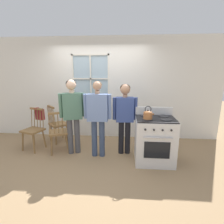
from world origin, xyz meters
TOP-DOWN VIEW (x-y plane):
  - ground_plane at (0.00, 0.00)m, footprint 16.00×16.00m
  - wall_back at (0.01, 1.40)m, footprint 6.40×0.16m
  - chair_by_window at (-1.44, 0.40)m, footprint 0.52×0.51m
  - chair_near_wall at (-1.04, 0.89)m, footprint 0.58×0.58m
  - chair_center_cluster at (-0.79, 0.29)m, footprint 0.55×0.54m
  - person_elderly_left at (-0.43, 0.27)m, footprint 0.56×0.33m
  - person_teen_center at (0.13, 0.18)m, footprint 0.58×0.21m
  - person_adult_right at (0.69, 0.36)m, footprint 0.53×0.24m
  - stove at (1.30, 0.03)m, footprint 0.76×0.68m
  - kettle at (1.13, -0.10)m, footprint 0.21×0.17m
  - potted_plant at (-0.23, 1.31)m, footprint 0.13×0.13m
  - handbag at (-1.37, 0.62)m, footprint 0.24×0.23m

SIDE VIEW (x-z plane):
  - ground_plane at x=0.00m, z-range 0.00..0.00m
  - chair_by_window at x=-1.44m, z-range -0.03..0.95m
  - chair_near_wall at x=-1.04m, z-range -0.03..0.95m
  - chair_center_cluster at x=-0.79m, z-range -0.03..0.95m
  - stove at x=1.30m, z-range -0.07..1.01m
  - handbag at x=-1.37m, z-range 0.65..0.96m
  - person_adult_right at x=0.69m, z-range 0.17..1.73m
  - person_teen_center at x=0.13m, z-range 0.16..1.78m
  - person_elderly_left at x=-0.43m, z-range 0.19..1.83m
  - kettle at x=1.13m, z-range 0.90..1.15m
  - potted_plant at x=-0.23m, z-range 0.94..1.22m
  - wall_back at x=0.01m, z-range -0.02..2.68m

